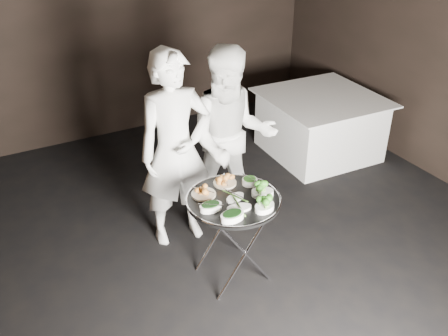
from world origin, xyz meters
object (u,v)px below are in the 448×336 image
tray_stand (233,235)px  dining_table (320,125)px  serving_tray (233,200)px  waiter_right (232,139)px  waiter_left (176,151)px

tray_stand → dining_table: 2.41m
tray_stand → serving_tray: 0.33m
waiter_right → dining_table: waiter_right is taller
dining_table → serving_tray: bearing=-144.7°
serving_tray → waiter_right: (0.40, 0.73, 0.10)m
waiter_right → dining_table: 1.77m
waiter_left → dining_table: waiter_left is taller
waiter_right → waiter_left: bearing=-157.4°
waiter_left → waiter_right: 0.55m
tray_stand → dining_table: tray_stand is taller
waiter_left → waiter_right: size_ratio=1.04×
waiter_left → serving_tray: bearing=-73.7°
serving_tray → waiter_left: waiter_left is taller
tray_stand → waiter_left: waiter_left is taller
serving_tray → dining_table: serving_tray is taller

